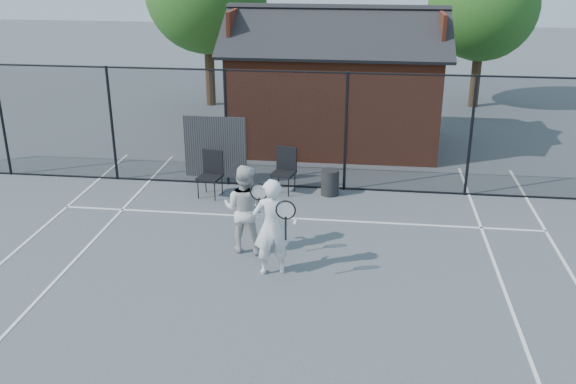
# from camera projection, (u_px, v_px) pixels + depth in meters

# --- Properties ---
(ground) EXTENTS (80.00, 80.00, 0.00)m
(ground) POSITION_uv_depth(u_px,v_px,m) (277.00, 284.00, 11.81)
(ground) COLOR #4D5358
(ground) RESTS_ON ground
(court_lines) EXTENTS (11.02, 18.00, 0.01)m
(court_lines) POSITION_uv_depth(u_px,v_px,m) (266.00, 323.00, 10.58)
(court_lines) COLOR white
(court_lines) RESTS_ON ground
(fence) EXTENTS (22.04, 3.00, 3.00)m
(fence) POSITION_uv_depth(u_px,v_px,m) (293.00, 133.00, 15.93)
(fence) COLOR black
(fence) RESTS_ON ground
(clubhouse) EXTENTS (6.50, 4.36, 4.19)m
(clubhouse) POSITION_uv_depth(u_px,v_px,m) (335.00, 92.00, 19.48)
(clubhouse) COLOR maroon
(clubhouse) RESTS_ON ground
(tree_right) EXTENTS (3.97, 3.97, 5.70)m
(tree_right) POSITION_uv_depth(u_px,v_px,m) (483.00, 6.00, 23.21)
(tree_right) COLOR #362715
(tree_right) RESTS_ON ground
(player_front) EXTENTS (0.90, 0.72, 1.89)m
(player_front) POSITION_uv_depth(u_px,v_px,m) (272.00, 227.00, 11.87)
(player_front) COLOR white
(player_front) RESTS_ON ground
(player_back) EXTENTS (1.04, 0.84, 1.82)m
(player_back) POSITION_uv_depth(u_px,v_px,m) (245.00, 209.00, 12.78)
(player_back) COLOR silver
(player_back) RESTS_ON ground
(chair_left) EXTENTS (0.63, 0.65, 1.11)m
(chair_left) POSITION_uv_depth(u_px,v_px,m) (210.00, 175.00, 15.66)
(chair_left) COLOR black
(chair_left) RESTS_ON ground
(chair_right) EXTENTS (0.65, 0.67, 1.11)m
(chair_right) POSITION_uv_depth(u_px,v_px,m) (283.00, 171.00, 15.91)
(chair_right) COLOR black
(chair_right) RESTS_ON ground
(waste_bin) EXTENTS (0.51, 0.51, 0.65)m
(waste_bin) POSITION_uv_depth(u_px,v_px,m) (330.00, 182.00, 15.86)
(waste_bin) COLOR #252525
(waste_bin) RESTS_ON ground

